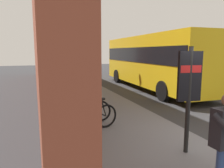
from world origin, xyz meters
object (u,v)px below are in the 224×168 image
Objects in this scene: bicycle_mid_rack at (72,94)px; bicycle_end_of_row at (90,118)px; city_bus at (152,59)px; bicycle_far_end at (75,98)px; street_lamp at (98,42)px; bicycle_by_door at (80,104)px; pedestrian_by_facade at (94,73)px; bicycle_beside_lamp at (84,110)px; transit_info_sign at (189,83)px.

bicycle_end_of_row is at bearing 179.32° from bicycle_mid_rack.
city_bus reaches higher than bicycle_mid_rack.
bicycle_far_end is 5.84m from street_lamp.
street_lamp is at bearing -22.42° from bicycle_by_door.
pedestrian_by_facade reaches higher than bicycle_by_door.
city_bus is at bearing -46.31° from bicycle_beside_lamp.
bicycle_mid_rack is 6.05m from transit_info_sign.
city_bus is (6.30, -5.69, 1.41)m from bicycle_end_of_row.
bicycle_by_door is 0.74× the size of transit_info_sign.
street_lamp is (3.84, -2.35, 2.52)m from bicycle_mid_rack.
pedestrian_by_facade reaches higher than bicycle_mid_rack.
city_bus reaches higher than bicycle_beside_lamp.
pedestrian_by_facade is (5.13, -1.91, 0.61)m from bicycle_by_door.
street_lamp is (1.17, 3.30, 1.11)m from city_bus.
city_bus is (4.55, -5.66, 1.41)m from bicycle_by_door.
bicycle_by_door is 6.68m from street_lamp.
street_lamp is (4.72, -2.36, 2.52)m from bicycle_far_end.
city_bus is at bearing -98.84° from pedestrian_by_facade.
pedestrian_by_facade is (8.93, -0.21, -0.60)m from transit_info_sign.
bicycle_beside_lamp is 0.98× the size of bicycle_mid_rack.
transit_info_sign is 0.23× the size of city_bus.
bicycle_beside_lamp is at bearing -0.33° from bicycle_end_of_row.
bicycle_by_door is 1.00m from bicycle_far_end.
pedestrian_by_facade is 0.34× the size of street_lamp.
city_bus is at bearing -25.36° from transit_info_sign.
bicycle_end_of_row is 0.87m from bicycle_beside_lamp.
bicycle_far_end is 4.59m from pedestrian_by_facade.
bicycle_end_of_row is at bearing 164.22° from pedestrian_by_facade.
transit_info_sign is (-4.80, -1.70, 1.21)m from bicycle_far_end.
bicycle_by_door and bicycle_far_end have the same top height.
street_lamp is at bearing -31.45° from bicycle_mid_rack.
city_bus is 6.47× the size of pedestrian_by_facade.
bicycle_mid_rack is at bearing -0.68° from bicycle_end_of_row.
pedestrian_by_facade is at bearing -30.31° from bicycle_mid_rack.
street_lamp is (6.60, -2.39, 2.52)m from bicycle_beside_lamp.
city_bus is 2.17× the size of street_lamp.
pedestrian_by_facade is at bearing -15.78° from bicycle_end_of_row.
bicycle_far_end is at bearing 19.50° from transit_info_sign.
bicycle_beside_lamp is 0.88m from bicycle_by_door.
bicycle_mid_rack is at bearing -0.79° from bicycle_beside_lamp.
bicycle_mid_rack is 0.16× the size of city_bus.
street_lamp reaches higher than bicycle_far_end.
bicycle_by_door is at bearing 157.58° from street_lamp.
bicycle_mid_rack is at bearing 115.30° from city_bus.
street_lamp reaches higher than city_bus.
bicycle_beside_lamp is 0.97× the size of bicycle_far_end.
bicycle_end_of_row is 1.01× the size of bicycle_mid_rack.
bicycle_far_end is 1.01× the size of bicycle_mid_rack.
street_lamp is at bearing -17.75° from bicycle_end_of_row.
pedestrian_by_facade is 2.05m from street_lamp.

